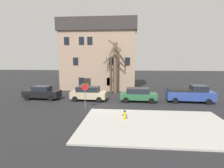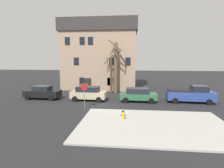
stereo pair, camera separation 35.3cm
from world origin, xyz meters
name	(u,v)px [view 1 (the left image)]	position (x,y,z in m)	size (l,w,h in m)	color
ground_plane	(106,106)	(0.00, 0.00, 0.00)	(120.00, 120.00, 0.00)	#262628
sidewalk_slab	(155,125)	(4.61, -5.50, 0.06)	(11.75, 7.62, 0.12)	#B7B5AD
building_main	(99,55)	(-2.62, 12.03, 5.92)	(12.78, 6.84, 11.64)	tan
tree_bare_near	(111,74)	(-0.16, 7.65, 2.89)	(2.65, 2.28, 5.84)	#4C3D2D
tree_bare_mid	(115,66)	(0.55, 7.66, 4.09)	(2.52, 2.41, 7.98)	brown
car_black_sedan	(42,93)	(-8.62, 2.54, 0.86)	(4.68, 2.09, 1.73)	black
car_beige_wagon	(89,93)	(-2.46, 2.37, 0.92)	(4.49, 2.19, 1.77)	#C6B793
car_green_wagon	(138,94)	(3.72, 2.37, 0.88)	(4.43, 2.13, 1.68)	#2D6B42
pickup_truck_blue	(190,94)	(9.97, 2.63, 0.99)	(5.53, 2.42, 2.05)	#2D4799
fire_hydrant	(125,115)	(2.19, -4.64, 0.54)	(0.42, 0.22, 0.80)	gold
street_sign_pole	(85,91)	(-1.95, -1.54, 1.89)	(0.76, 0.07, 2.70)	slate
bicycle_leaning	(84,92)	(-4.05, 6.24, 0.37)	(1.75, 0.16, 1.03)	black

